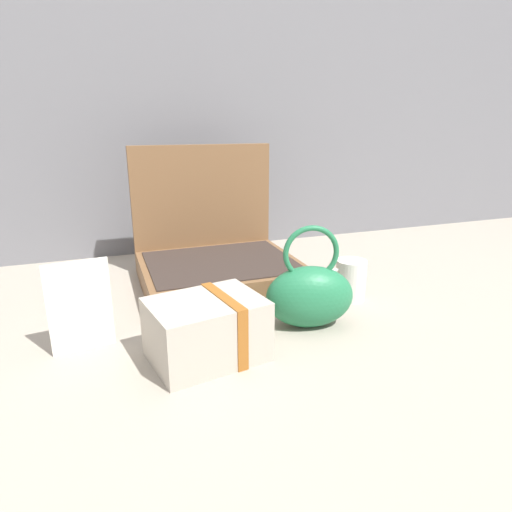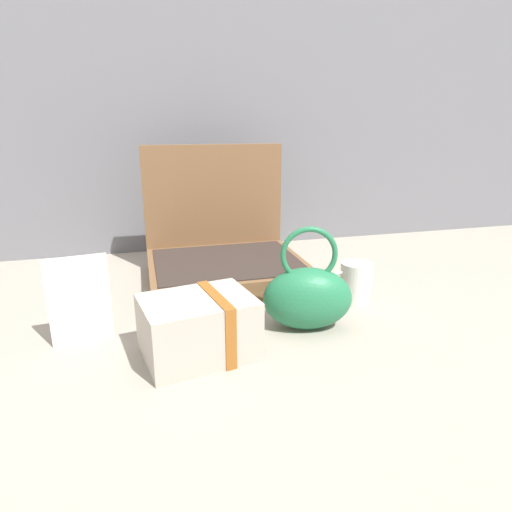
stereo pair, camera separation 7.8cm
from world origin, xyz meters
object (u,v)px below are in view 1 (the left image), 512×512
(cream_toiletry_bag, at_px, (208,329))
(info_card_left, at_px, (80,307))
(open_suitcase, at_px, (216,254))
(coffee_mug, at_px, (350,280))
(teal_pouch_handbag, at_px, (310,294))

(cream_toiletry_bag, bearing_deg, info_card_left, 153.49)
(info_card_left, bearing_deg, cream_toiletry_bag, -35.08)
(open_suitcase, distance_m, cream_toiletry_bag, 0.41)
(open_suitcase, xyz_separation_m, coffee_mug, (0.27, -0.24, -0.02))
(teal_pouch_handbag, distance_m, coffee_mug, 0.19)
(cream_toiletry_bag, height_order, info_card_left, info_card_left)
(open_suitcase, distance_m, coffee_mug, 0.36)
(open_suitcase, xyz_separation_m, teal_pouch_handbag, (0.11, -0.34, -0.00))
(open_suitcase, height_order, cream_toiletry_bag, open_suitcase)
(teal_pouch_handbag, distance_m, info_card_left, 0.44)
(open_suitcase, bearing_deg, coffee_mug, -41.92)
(cream_toiletry_bag, xyz_separation_m, info_card_left, (-0.21, 0.11, 0.03))
(info_card_left, bearing_deg, open_suitcase, 31.90)
(coffee_mug, bearing_deg, info_card_left, -175.85)
(cream_toiletry_bag, distance_m, coffee_mug, 0.41)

